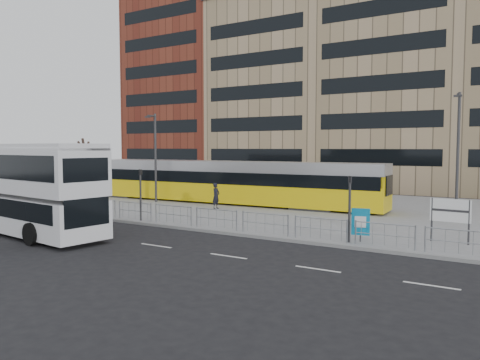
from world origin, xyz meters
The scene contains 16 objects.
ground centered at (0.00, 0.00, 0.00)m, with size 120.00×120.00×0.00m, color black.
plaza centered at (0.00, 12.00, 0.07)m, with size 64.00×24.00×0.15m, color gray.
kerb centered at (0.00, 0.05, 0.07)m, with size 64.00×0.25×0.17m, color gray.
building_row centered at (1.55, 34.27, 12.91)m, with size 70.40×18.40×31.20m.
pedestrian_barrier centered at (2.00, 0.50, 0.98)m, with size 32.07×0.07×1.10m.
road_markings centered at (1.00, -4.00, 0.01)m, with size 62.00×0.12×0.01m, color white.
double_decker_bus centered at (-6.26, -5.24, 2.56)m, with size 12.08×4.10×4.74m.
tram centered at (-5.30, 10.50, 1.82)m, with size 28.36×3.77×3.33m.
station_sign centered at (13.62, 3.07, 1.56)m, with size 1.77×0.19×2.04m.
ad_panel centered at (10.03, 1.14, 1.07)m, with size 0.84×0.22×1.57m.
pedestrian centered at (-2.39, 7.30, 1.08)m, with size 0.68×0.45×1.86m, color black.
traffic_light_west centered at (-3.23, 0.50, 2.12)m, with size 0.20×0.22×3.10m.
traffic_light_east centered at (9.62, 0.75, 2.12)m, with size 0.22×0.24×3.10m.
lamp_post_west centered at (-8.92, 8.17, 4.06)m, with size 0.45×1.04×7.10m.
lamp_post_east centered at (12.93, 11.05, 4.39)m, with size 0.45×1.04×7.75m.
bare_tree centered at (-12.92, 4.61, 5.35)m, with size 3.80×3.80×6.96m.
Camera 1 is at (16.54, -20.22, 4.56)m, focal length 35.00 mm.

